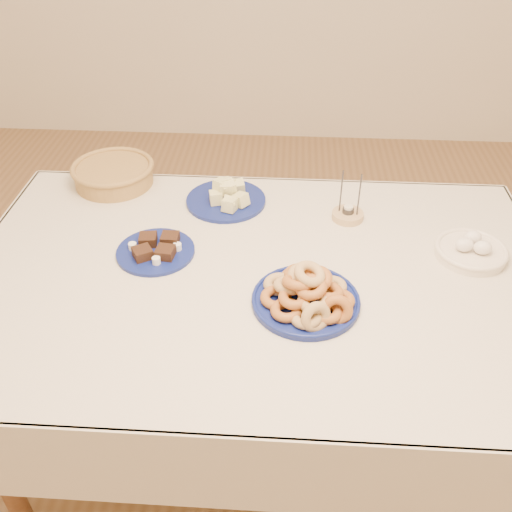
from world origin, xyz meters
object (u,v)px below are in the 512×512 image
at_px(dining_table, 257,301).
at_px(brownie_plate, 156,250).
at_px(melon_plate, 227,197).
at_px(wicker_basket, 113,173).
at_px(donut_platter, 308,295).
at_px(egg_bowl, 471,250).
at_px(candle_holder, 348,214).

height_order(dining_table, brownie_plate, brownie_plate).
relative_size(melon_plate, brownie_plate, 1.07).
distance_m(dining_table, wicker_basket, 0.74).
relative_size(brownie_plate, wicker_basket, 0.81).
bearing_deg(donut_platter, dining_table, 138.49).
bearing_deg(brownie_plate, melon_plate, 58.26).
xyz_separation_m(dining_table, wicker_basket, (-0.54, 0.48, 0.15)).
distance_m(melon_plate, brownie_plate, 0.35).
bearing_deg(brownie_plate, egg_bowl, 2.73).
bearing_deg(wicker_basket, candle_holder, -12.22).
bearing_deg(candle_holder, dining_table, -132.41).
bearing_deg(candle_holder, egg_bowl, -27.37).
relative_size(brownie_plate, egg_bowl, 1.35).
bearing_deg(dining_table, egg_bowl, 10.93).
relative_size(brownie_plate, candle_holder, 1.68).
distance_m(candle_holder, egg_bowl, 0.39).
xyz_separation_m(wicker_basket, candle_holder, (0.82, -0.18, -0.03)).
bearing_deg(melon_plate, wicker_basket, 165.58).
height_order(dining_table, donut_platter, donut_platter).
relative_size(wicker_basket, candle_holder, 2.07).
bearing_deg(melon_plate, egg_bowl, -18.50).
height_order(dining_table, melon_plate, melon_plate).
bearing_deg(donut_platter, egg_bowl, 26.89).
xyz_separation_m(dining_table, egg_bowl, (0.63, 0.12, 0.13)).
height_order(wicker_basket, candle_holder, candle_holder).
height_order(candle_holder, egg_bowl, candle_holder).
bearing_deg(donut_platter, brownie_plate, 155.83).
bearing_deg(candle_holder, donut_platter, -107.52).
relative_size(donut_platter, brownie_plate, 1.32).
distance_m(donut_platter, wicker_basket, 0.91).
height_order(brownie_plate, wicker_basket, wicker_basket).
bearing_deg(wicker_basket, brownie_plate, -60.05).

